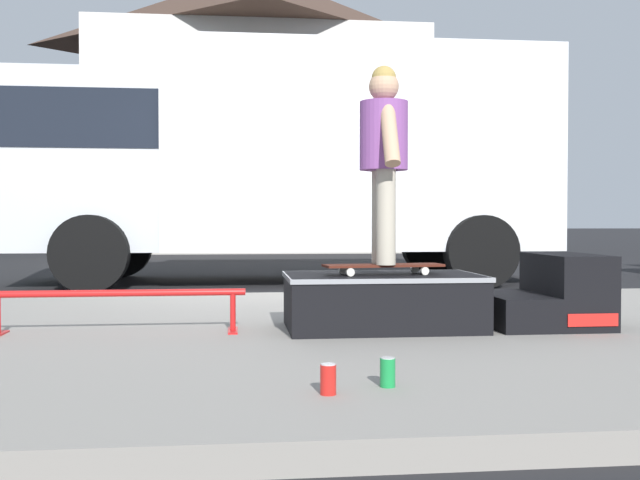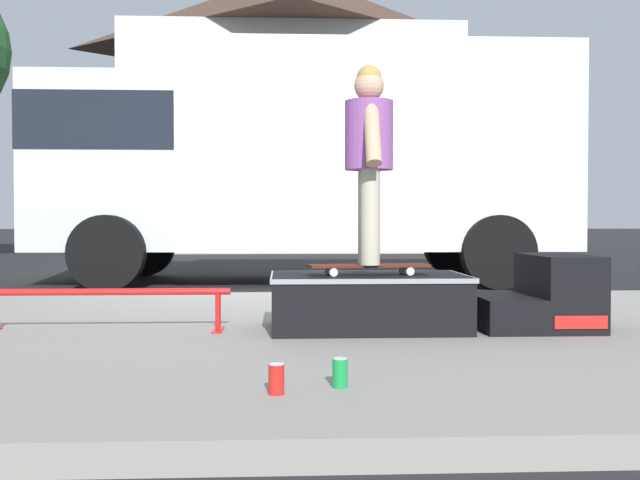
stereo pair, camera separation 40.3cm
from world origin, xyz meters
name	(u,v)px [view 2 (the right image)]	position (x,y,z in m)	size (l,w,h in m)	color
ground_plane	(288,299)	(0.00, 0.00, 0.00)	(140.00, 140.00, 0.00)	black
sidewalk_slab	(292,337)	(0.00, -3.00, 0.06)	(50.00, 5.00, 0.12)	gray
skate_box	(368,300)	(0.50, -3.06, 0.31)	(1.26, 0.78, 0.36)	black
kicker_ramp	(541,298)	(1.65, -3.06, 0.32)	(0.75, 0.75, 0.48)	black
grind_rail	(105,299)	(-1.20, -3.08, 0.33)	(1.60, 0.28, 0.28)	red
skateboard	(369,266)	(0.50, -3.10, 0.53)	(0.80, 0.29, 0.07)	#4C1E14
skater_kid	(369,147)	(0.50, -3.10, 1.30)	(0.31, 0.66, 1.28)	#B7AD99
soda_can	(276,379)	(-0.08, -4.87, 0.18)	(0.07, 0.07, 0.13)	red
soda_can_b	(340,373)	(0.19, -4.76, 0.18)	(0.07, 0.07, 0.13)	#198C3F
box_truck	(301,156)	(0.18, 2.20, 1.70)	(6.91, 2.63, 3.05)	silver
house_behind	(292,109)	(0.20, 14.90, 4.24)	(9.54, 8.23, 8.40)	silver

